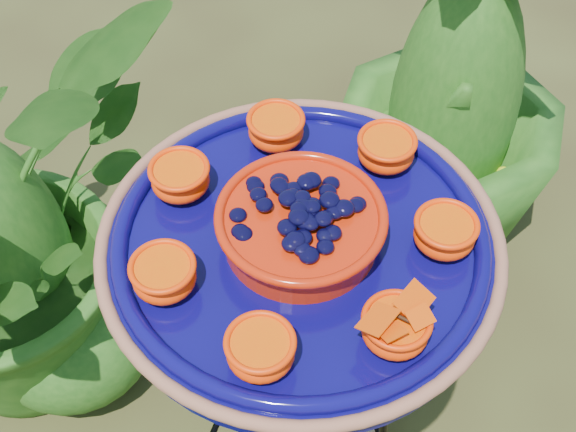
% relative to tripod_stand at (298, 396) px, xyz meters
% --- Properties ---
extents(tripod_stand, '(0.37, 0.37, 0.88)m').
position_rel_tripod_stand_xyz_m(tripod_stand, '(0.00, 0.00, 0.00)').
color(tripod_stand, black).
rests_on(tripod_stand, ground).
extents(feeder_dish, '(0.52, 0.52, 0.11)m').
position_rel_tripod_stand_xyz_m(feeder_dish, '(0.00, -0.00, 0.39)').
color(feeder_dish, '#0A0650').
rests_on(feeder_dish, tripod_stand).
extents(driftwood_log, '(0.50, 0.53, 0.18)m').
position_rel_tripod_stand_xyz_m(driftwood_log, '(0.27, 0.24, -0.45)').
color(driftwood_log, gray).
rests_on(driftwood_log, ground).
extents(shrub_back_right, '(0.72, 0.72, 0.95)m').
position_rel_tripod_stand_xyz_m(shrub_back_right, '(0.69, 0.50, -0.06)').
color(shrub_back_right, '#205215').
rests_on(shrub_back_right, ground).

